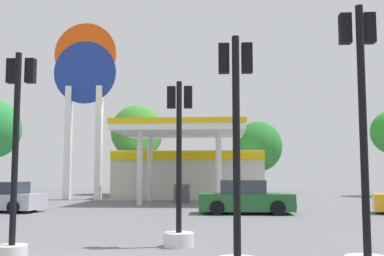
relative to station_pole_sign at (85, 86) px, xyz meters
The scene contains 10 objects.
gas_station 9.47m from the station_pole_sign, 22.39° to the left, with size 10.58×13.13×4.78m.
station_pole_sign is the anchor object (origin of this frame).
car_0 16.00m from the station_pole_sign, 43.21° to the right, with size 4.22×1.99×1.50m.
car_1 11.99m from the station_pole_sign, 95.20° to the right, with size 4.10×2.23×1.40m.
traffic_signal_0 21.71m from the station_pole_sign, 66.21° to the right, with size 0.77×0.77×4.18m.
traffic_signal_1 21.94m from the station_pole_sign, 76.81° to the right, with size 0.67×0.69×4.58m.
traffic_signal_2 24.96m from the station_pole_sign, 66.24° to the right, with size 0.78×0.78×4.42m.
traffic_signal_3 25.98m from the station_pole_sign, 61.54° to the right, with size 0.80×0.80×4.94m.
tree_1 8.05m from the station_pole_sign, 72.45° to the left, with size 4.36×4.36×7.42m.
tree_2 15.53m from the station_pole_sign, 34.34° to the left, with size 4.02×4.02×6.12m.
Camera 1 is at (2.50, -8.55, 1.87)m, focal length 43.11 mm.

